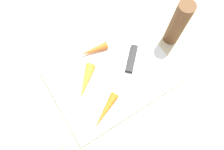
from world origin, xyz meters
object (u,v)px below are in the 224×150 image
object	(u,v)px
carrot_shortest	(93,50)
small_bowl	(48,138)
carrot_medium	(86,81)
pepper_grinder	(178,24)
knife	(131,63)
carrot_longest	(105,111)
cutting_board	(112,76)

from	to	relation	value
carrot_shortest	small_bowl	world-z (taller)	small_bowl
carrot_medium	pepper_grinder	world-z (taller)	pepper_grinder
knife	carrot_medium	bearing A→B (deg)	-51.33
carrot_medium	small_bowl	world-z (taller)	small_bowl
carrot_longest	cutting_board	bearing A→B (deg)	-159.26
carrot_medium	carrot_longest	distance (m)	0.10
small_bowl	cutting_board	bearing A→B (deg)	14.65
carrot_medium	carrot_longest	xyz separation A→B (m)	(0.00, -0.10, -0.00)
carrot_shortest	carrot_longest	bearing A→B (deg)	79.08
knife	small_bowl	distance (m)	0.32
knife	cutting_board	bearing A→B (deg)	-43.26
pepper_grinder	knife	bearing A→B (deg)	-177.15
cutting_board	carrot_medium	xyz separation A→B (m)	(-0.08, 0.02, 0.02)
knife	pepper_grinder	bearing A→B (deg)	138.42
carrot_medium	knife	bearing A→B (deg)	129.66
knife	pepper_grinder	distance (m)	0.18
carrot_shortest	pepper_grinder	size ratio (longest dim) A/B	0.57
knife	carrot_longest	xyz separation A→B (m)	(-0.14, -0.08, 0.01)
cutting_board	carrot_longest	distance (m)	0.11
knife	carrot_medium	xyz separation A→B (m)	(-0.15, 0.02, 0.01)
carrot_medium	carrot_shortest	distance (m)	0.10
cutting_board	pepper_grinder	size ratio (longest dim) A/B	2.17
carrot_shortest	pepper_grinder	world-z (taller)	pepper_grinder
cutting_board	carrot_longest	size ratio (longest dim) A/B	3.27
cutting_board	carrot_medium	bearing A→B (deg)	166.17
carrot_shortest	pepper_grinder	distance (m)	0.26
carrot_medium	carrot_longest	bearing A→B (deg)	48.04
carrot_shortest	carrot_medium	bearing A→B (deg)	57.62
knife	carrot_longest	size ratio (longest dim) A/B	1.42
cutting_board	carrot_shortest	xyz separation A→B (m)	(-0.01, 0.10, 0.02)
cutting_board	knife	world-z (taller)	knife
carrot_medium	pepper_grinder	distance (m)	0.31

